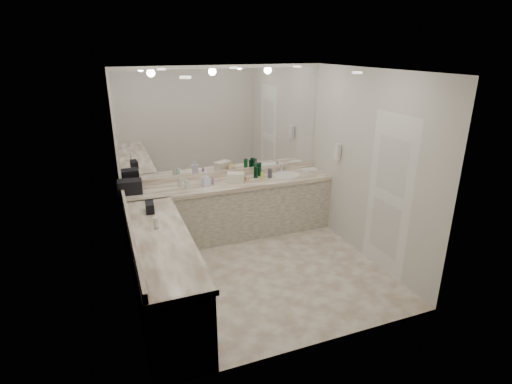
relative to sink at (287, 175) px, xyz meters
name	(u,v)px	position (x,y,z in m)	size (l,w,h in m)	color
floor	(259,272)	(-0.95, -1.20, -0.90)	(3.20, 3.20, 0.00)	beige
ceiling	(260,71)	(-0.95, -1.20, 1.71)	(3.20, 3.20, 0.00)	white
wall_back	(224,152)	(-0.95, 0.30, 0.41)	(3.20, 0.02, 2.60)	beige
wall_left	(124,197)	(-2.55, -1.20, 0.41)	(0.02, 3.00, 2.60)	beige
wall_right	(368,167)	(0.65, -1.20, 0.41)	(0.02, 3.00, 2.60)	beige
vanity_back_base	(231,211)	(-0.95, 0.00, -0.48)	(3.20, 0.60, 0.84)	beige
vanity_back_top	(231,184)	(-0.95, -0.01, -0.03)	(3.20, 0.64, 0.06)	#EFE0C9
vanity_left_base	(163,275)	(-2.25, -1.50, -0.48)	(0.60, 2.40, 0.84)	beige
vanity_left_top	(160,239)	(-2.24, -1.50, -0.03)	(0.64, 2.42, 0.06)	#EFE0C9
backsplash_back	(225,174)	(-0.95, 0.28, 0.05)	(3.20, 0.04, 0.10)	#EFE0C9
backsplash_left	(130,226)	(-2.53, -1.20, 0.05)	(0.04, 3.00, 0.10)	#EFE0C9
mirror_back	(223,122)	(-0.95, 0.29, 0.88)	(3.12, 0.01, 1.55)	white
mirror_left	(120,155)	(-2.54, -1.20, 0.88)	(0.01, 2.92, 1.55)	white
sink	(287,175)	(0.00, 0.00, 0.00)	(0.44, 0.44, 0.03)	white
faucet	(281,167)	(0.00, 0.21, 0.07)	(0.24, 0.16, 0.14)	silver
wall_phone	(338,152)	(0.61, -0.50, 0.46)	(0.06, 0.10, 0.24)	white
door	(389,196)	(0.64, -1.70, 0.16)	(0.02, 0.82, 2.10)	white
black_toiletry_bag	(130,187)	(-2.42, 0.02, 0.10)	(0.33, 0.21, 0.19)	black
black_bag_spill	(150,207)	(-2.25, -0.74, 0.07)	(0.10, 0.23, 0.12)	black
cream_cosmetic_case	(236,178)	(-0.88, -0.05, 0.08)	(0.26, 0.16, 0.15)	silver
hand_towel	(310,170)	(0.44, 0.05, 0.03)	(0.24, 0.16, 0.04)	white
lotion_left	(156,223)	(-2.25, -1.27, 0.07)	(0.06, 0.06, 0.13)	white
soap_bottle_a	(180,181)	(-1.71, 0.08, 0.09)	(0.07, 0.07, 0.18)	beige
soap_bottle_b	(205,179)	(-1.35, -0.05, 0.11)	(0.10, 0.10, 0.21)	white
soap_bottle_c	(242,175)	(-0.75, 0.04, 0.08)	(0.12, 0.12, 0.16)	#FFD684
green_bottle_0	(259,169)	(-0.42, 0.14, 0.11)	(0.07, 0.07, 0.21)	#0C572F
green_bottle_1	(256,172)	(-0.51, 0.06, 0.10)	(0.07, 0.07, 0.18)	#0C572F
green_bottle_2	(257,170)	(-0.46, 0.15, 0.10)	(0.07, 0.07, 0.18)	#0C572F
amenity_bottle_0	(213,181)	(-1.23, 0.00, 0.05)	(0.04, 0.04, 0.09)	#9966B2
amenity_bottle_1	(186,184)	(-1.64, -0.03, 0.06)	(0.06, 0.06, 0.12)	silver
amenity_bottle_2	(262,176)	(-0.45, -0.06, 0.06)	(0.04, 0.04, 0.11)	#F2D84C
amenity_bottle_3	(238,177)	(-0.79, 0.10, 0.04)	(0.05, 0.05, 0.06)	white
amenity_bottle_4	(247,179)	(-0.70, -0.05, 0.04)	(0.06, 0.06, 0.07)	#E0B28C
amenity_bottle_5	(229,178)	(-0.98, -0.04, 0.08)	(0.05, 0.05, 0.14)	#E0B28C
amenity_bottle_6	(270,173)	(-0.31, -0.03, 0.08)	(0.06, 0.06, 0.15)	#3F3F4C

